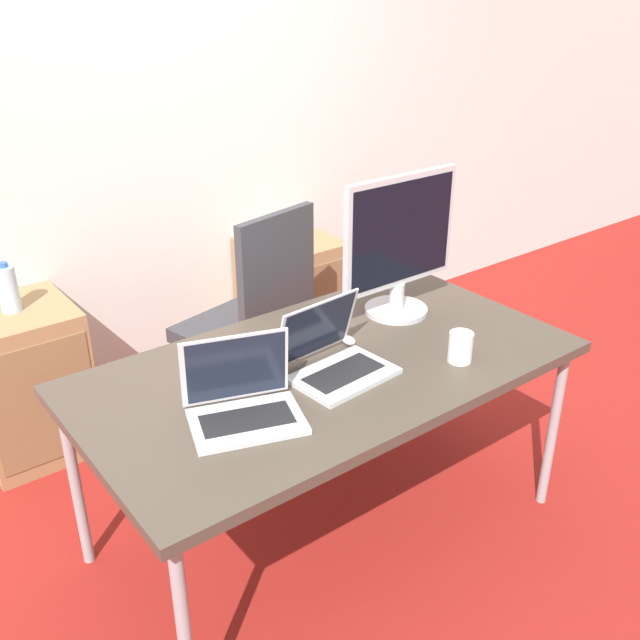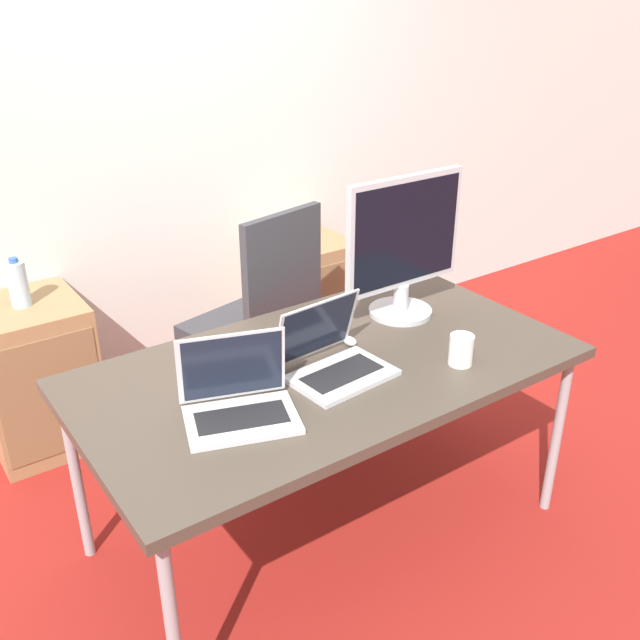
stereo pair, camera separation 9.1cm
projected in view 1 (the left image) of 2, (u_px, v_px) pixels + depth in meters
name	position (u px, v px, depth m)	size (l,w,h in m)	color
ground_plane	(327.00, 528.00, 2.84)	(14.00, 14.00, 0.00)	maroon
wall_back	(130.00, 137.00, 3.36)	(10.00, 0.05, 2.60)	silver
desk	(328.00, 374.00, 2.53)	(1.75, 0.94, 0.76)	#473D33
office_chair	(250.00, 345.00, 3.34)	(0.57, 0.61, 1.10)	#232326
cabinet_left	(27.00, 382.00, 3.18)	(0.47, 0.48, 0.70)	#99754C
cabinet_right	(292.00, 300.00, 3.97)	(0.47, 0.48, 0.70)	#99754C
water_bottle	(8.00, 289.00, 2.98)	(0.08, 0.08, 0.22)	silver
laptop_left	(334.00, 359.00, 2.43)	(0.36, 0.32, 0.24)	silver
laptop_right	(243.00, 403.00, 2.18)	(0.40, 0.35, 0.25)	silver
monitor	(399.00, 245.00, 2.76)	(0.54, 0.25, 0.56)	#B7B7BC
mouse	(349.00, 341.00, 2.63)	(0.04, 0.06, 0.03)	silver
coffee_cup_white	(460.00, 347.00, 2.50)	(0.09, 0.09, 0.11)	white
coffee_cup_brown	(273.00, 361.00, 2.42)	(0.09, 0.09, 0.10)	brown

